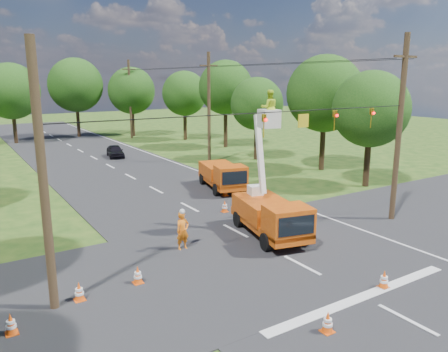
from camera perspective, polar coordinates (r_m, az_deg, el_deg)
ground at (r=35.56m, az=-12.12°, el=-0.14°), size 140.00×140.00×0.00m
road_main at (r=35.56m, az=-12.12°, el=-0.14°), size 12.00×100.00×0.06m
road_cross at (r=20.36m, az=6.30°, el=-9.67°), size 56.00×10.00×0.07m
stop_bar at (r=17.02m, az=17.68°, el=-14.92°), size 9.00×0.45×0.02m
edge_line at (r=37.80m, az=-4.16°, el=0.87°), size 0.12×90.00×0.02m
bucket_truck at (r=21.56m, az=6.12°, el=-4.03°), size 3.20×5.81×7.18m
second_truck at (r=30.64m, az=-0.17°, el=0.12°), size 3.23×5.71×2.02m
ground_worker at (r=20.15m, az=-5.42°, el=-7.15°), size 0.70×0.50×1.80m
distant_car at (r=44.78m, az=-14.03°, el=3.17°), size 2.05×3.77×1.22m
traffic_cone_0 at (r=14.54m, az=13.38°, el=-18.09°), size 0.38×0.38×0.71m
traffic_cone_1 at (r=17.80m, az=20.17°, el=-12.56°), size 0.38×0.38×0.71m
traffic_cone_2 at (r=25.64m, az=0.10°, el=-4.00°), size 0.38×0.38×0.71m
traffic_cone_3 at (r=29.09m, az=0.15°, el=-1.97°), size 0.38×0.38×0.71m
traffic_cone_4 at (r=17.41m, az=-11.20°, el=-12.57°), size 0.38×0.38×0.71m
traffic_cone_5 at (r=16.71m, az=-18.39°, el=-14.14°), size 0.38×0.38×0.71m
traffic_cone_6 at (r=15.53m, az=-26.08°, el=-16.99°), size 0.38×0.38×0.71m
traffic_cone_7 at (r=34.05m, az=-2.44°, el=0.19°), size 0.38×0.38×0.71m
pole_right_near at (r=25.23m, az=21.92°, el=5.83°), size 1.80×0.30×10.00m
pole_right_mid at (r=40.26m, az=-1.98°, el=8.96°), size 1.80×0.30×10.00m
pole_right_far at (r=58.35m, az=-12.17°, el=9.84°), size 1.80×0.30×10.00m
pole_left at (r=15.14m, az=-22.56°, el=-0.57°), size 0.30×0.30×9.00m
signal_span at (r=20.40m, az=11.64°, el=7.26°), size 18.00×0.29×1.07m
tree_right_a at (r=32.78m, az=18.63°, el=8.26°), size 5.40×5.40×8.28m
tree_right_b at (r=37.86m, az=13.05°, el=10.42°), size 6.40×6.40×9.65m
tree_right_c at (r=42.02m, az=4.33°, el=9.37°), size 5.00×5.00×7.83m
tree_right_d at (r=49.45m, az=0.21°, el=11.48°), size 6.00×6.00×9.70m
tree_right_e at (r=55.90m, az=-5.18°, el=10.68°), size 5.60×5.60×8.63m
tree_far_a at (r=58.03m, az=-26.06°, el=9.91°), size 6.60×6.60×9.50m
tree_far_b at (r=61.45m, az=-18.82°, el=11.17°), size 7.00×7.00×10.32m
tree_far_c at (r=60.54m, az=-11.99°, el=10.85°), size 6.20×6.20×9.18m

